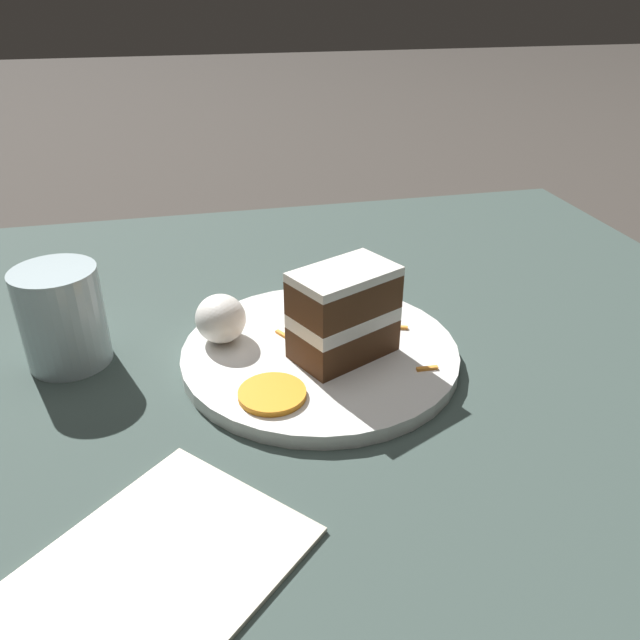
{
  "coord_description": "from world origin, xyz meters",
  "views": [
    {
      "loc": [
        0.48,
        -0.06,
        0.36
      ],
      "look_at": [
        -0.03,
        0.06,
        0.07
      ],
      "focal_mm": 35.0,
      "sensor_mm": 36.0,
      "label": 1
    }
  ],
  "objects_px": {
    "cream_dollop": "(221,318)",
    "menu_card": "(111,610)",
    "plate": "(320,354)",
    "orange_garnish": "(270,394)",
    "drinking_glass": "(64,323)",
    "cake_slice": "(344,313)"
  },
  "relations": [
    {
      "from": "cream_dollop",
      "to": "menu_card",
      "type": "distance_m",
      "value": 0.3
    },
    {
      "from": "plate",
      "to": "orange_garnish",
      "type": "bearing_deg",
      "value": -40.53
    },
    {
      "from": "menu_card",
      "to": "cream_dollop",
      "type": "bearing_deg",
      "value": -60.4
    },
    {
      "from": "drinking_glass",
      "to": "plate",
      "type": "bearing_deg",
      "value": 77.58
    },
    {
      "from": "plate",
      "to": "menu_card",
      "type": "distance_m",
      "value": 0.31
    },
    {
      "from": "cream_dollop",
      "to": "drinking_glass",
      "type": "xyz_separation_m",
      "value": [
        -0.02,
        -0.15,
        0.0
      ]
    },
    {
      "from": "orange_garnish",
      "to": "menu_card",
      "type": "bearing_deg",
      "value": -35.29
    },
    {
      "from": "plate",
      "to": "menu_card",
      "type": "bearing_deg",
      "value": -36.87
    },
    {
      "from": "plate",
      "to": "cream_dollop",
      "type": "distance_m",
      "value": 0.1
    },
    {
      "from": "cream_dollop",
      "to": "cake_slice",
      "type": "bearing_deg",
      "value": 64.86
    },
    {
      "from": "cream_dollop",
      "to": "menu_card",
      "type": "xyz_separation_m",
      "value": [
        0.28,
        -0.09,
        -0.04
      ]
    },
    {
      "from": "orange_garnish",
      "to": "cake_slice",
      "type": "bearing_deg",
      "value": 124.82
    },
    {
      "from": "plate",
      "to": "menu_card",
      "type": "xyz_separation_m",
      "value": [
        0.25,
        -0.18,
        -0.01
      ]
    },
    {
      "from": "cream_dollop",
      "to": "orange_garnish",
      "type": "xyz_separation_m",
      "value": [
        0.11,
        0.03,
        -0.02
      ]
    },
    {
      "from": "drinking_glass",
      "to": "cream_dollop",
      "type": "bearing_deg",
      "value": 84.01
    },
    {
      "from": "cream_dollop",
      "to": "orange_garnish",
      "type": "relative_size",
      "value": 0.93
    },
    {
      "from": "plate",
      "to": "drinking_glass",
      "type": "bearing_deg",
      "value": -102.42
    },
    {
      "from": "menu_card",
      "to": "drinking_glass",
      "type": "bearing_deg",
      "value": -31.76
    },
    {
      "from": "cream_dollop",
      "to": "orange_garnish",
      "type": "distance_m",
      "value": 0.11
    },
    {
      "from": "cream_dollop",
      "to": "plate",
      "type": "bearing_deg",
      "value": 67.94
    },
    {
      "from": "drinking_glass",
      "to": "menu_card",
      "type": "xyz_separation_m",
      "value": [
        0.3,
        0.06,
        -0.04
      ]
    },
    {
      "from": "cream_dollop",
      "to": "menu_card",
      "type": "height_order",
      "value": "cream_dollop"
    }
  ]
}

